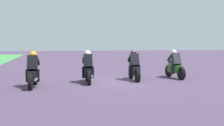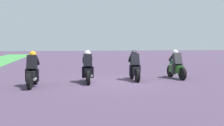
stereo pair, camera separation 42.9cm
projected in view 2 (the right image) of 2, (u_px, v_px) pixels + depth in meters
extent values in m
plane|color=#4A3953|center=(113.00, 82.00, 12.59)|extent=(120.00, 120.00, 0.00)
cylinder|color=black|center=(170.00, 71.00, 14.50)|extent=(0.64, 0.15, 0.64)
cylinder|color=black|center=(182.00, 74.00, 13.14)|extent=(0.64, 0.15, 0.64)
cube|color=#255A1E|center=(176.00, 69.00, 13.81)|extent=(1.10, 0.34, 0.40)
ellipsoid|color=#255A1E|center=(175.00, 63.00, 13.88)|extent=(0.48, 0.31, 0.24)
cube|color=red|center=(181.00, 69.00, 13.31)|extent=(0.06, 0.16, 0.08)
cylinder|color=#A5A5AD|center=(182.00, 72.00, 13.51)|extent=(0.42, 0.11, 0.10)
cube|color=#25252A|center=(177.00, 59.00, 13.67)|extent=(0.49, 0.41, 0.66)
sphere|color=silver|center=(175.00, 52.00, 13.86)|extent=(0.30, 0.30, 0.30)
cube|color=slate|center=(172.00, 62.00, 14.27)|extent=(0.16, 0.26, 0.23)
cube|color=#25252A|center=(174.00, 69.00, 13.65)|extent=(0.18, 0.14, 0.52)
cube|color=#25252A|center=(181.00, 69.00, 13.73)|extent=(0.18, 0.14, 0.52)
cube|color=#25252A|center=(171.00, 58.00, 14.00)|extent=(0.39, 0.11, 0.31)
cube|color=#25252A|center=(177.00, 58.00, 14.08)|extent=(0.39, 0.11, 0.31)
cylinder|color=black|center=(132.00, 72.00, 13.79)|extent=(0.65, 0.19, 0.64)
cylinder|color=black|center=(137.00, 76.00, 12.40)|extent=(0.65, 0.19, 0.64)
cube|color=black|center=(134.00, 70.00, 13.08)|extent=(1.12, 0.41, 0.40)
ellipsoid|color=black|center=(134.00, 64.00, 13.16)|extent=(0.50, 0.34, 0.24)
cube|color=red|center=(137.00, 71.00, 12.57)|extent=(0.07, 0.16, 0.08)
cylinder|color=#A5A5AD|center=(139.00, 74.00, 12.76)|extent=(0.43, 0.13, 0.10)
cube|color=black|center=(135.00, 60.00, 12.94)|extent=(0.52, 0.44, 0.66)
sphere|color=black|center=(134.00, 53.00, 13.14)|extent=(0.32, 0.32, 0.30)
cube|color=#608C61|center=(133.00, 63.00, 13.55)|extent=(0.18, 0.27, 0.23)
cube|color=black|center=(131.00, 71.00, 12.94)|extent=(0.19, 0.15, 0.52)
cube|color=black|center=(139.00, 70.00, 12.98)|extent=(0.19, 0.15, 0.52)
cube|color=black|center=(130.00, 59.00, 13.30)|extent=(0.39, 0.13, 0.31)
cube|color=black|center=(137.00, 59.00, 13.34)|extent=(0.39, 0.13, 0.31)
cylinder|color=black|center=(87.00, 74.00, 12.99)|extent=(0.65, 0.19, 0.64)
cylinder|color=black|center=(88.00, 78.00, 11.61)|extent=(0.65, 0.19, 0.64)
cube|color=black|center=(88.00, 72.00, 12.29)|extent=(1.12, 0.40, 0.40)
ellipsoid|color=black|center=(88.00, 65.00, 12.36)|extent=(0.50, 0.34, 0.24)
cube|color=red|center=(88.00, 73.00, 11.78)|extent=(0.07, 0.16, 0.08)
cylinder|color=#A5A5AD|center=(92.00, 76.00, 11.97)|extent=(0.43, 0.13, 0.10)
cube|color=black|center=(88.00, 61.00, 12.15)|extent=(0.51, 0.44, 0.66)
sphere|color=silver|center=(87.00, 53.00, 12.34)|extent=(0.32, 0.32, 0.30)
cube|color=#59958F|center=(87.00, 64.00, 12.76)|extent=(0.17, 0.27, 0.23)
cube|color=black|center=(83.00, 72.00, 12.14)|extent=(0.19, 0.15, 0.52)
cube|color=black|center=(92.00, 72.00, 12.19)|extent=(0.19, 0.15, 0.52)
cube|color=black|center=(84.00, 60.00, 12.50)|extent=(0.39, 0.13, 0.31)
cube|color=black|center=(91.00, 60.00, 12.55)|extent=(0.39, 0.13, 0.31)
cylinder|color=black|center=(36.00, 77.00, 11.80)|extent=(0.65, 0.19, 0.64)
cylinder|color=black|center=(30.00, 82.00, 10.41)|extent=(0.65, 0.19, 0.64)
cube|color=black|center=(33.00, 75.00, 11.09)|extent=(1.12, 0.41, 0.40)
ellipsoid|color=black|center=(33.00, 68.00, 11.17)|extent=(0.50, 0.34, 0.24)
cube|color=red|center=(30.00, 76.00, 10.59)|extent=(0.07, 0.16, 0.08)
cylinder|color=#A5A5AD|center=(35.00, 79.00, 10.78)|extent=(0.43, 0.14, 0.10)
cube|color=black|center=(32.00, 63.00, 10.96)|extent=(0.52, 0.44, 0.66)
sphere|color=orange|center=(33.00, 54.00, 11.15)|extent=(0.32, 0.32, 0.30)
cube|color=#5A4F95|center=(35.00, 66.00, 11.57)|extent=(0.18, 0.27, 0.23)
cube|color=black|center=(27.00, 75.00, 10.95)|extent=(0.19, 0.15, 0.52)
cube|color=black|center=(37.00, 75.00, 11.00)|extent=(0.19, 0.15, 0.52)
cube|color=black|center=(29.00, 62.00, 11.31)|extent=(0.39, 0.13, 0.31)
cube|color=black|center=(38.00, 62.00, 11.35)|extent=(0.39, 0.13, 0.31)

